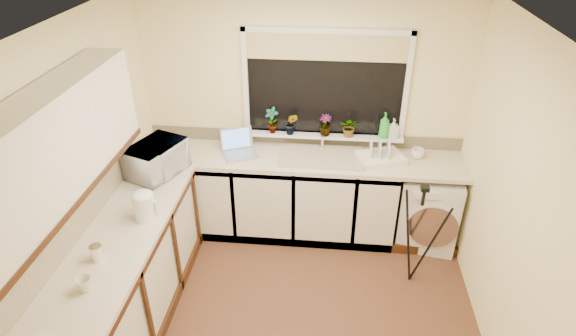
{
  "coord_description": "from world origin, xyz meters",
  "views": [
    {
      "loc": [
        0.27,
        -2.88,
        3.18
      ],
      "look_at": [
        -0.07,
        0.55,
        1.15
      ],
      "focal_mm": 29.55,
      "sensor_mm": 36.0,
      "label": 1
    }
  ],
  "objects": [
    {
      "name": "ceiling",
      "position": [
        0.0,
        0.0,
        2.45
      ],
      "size": [
        3.2,
        3.2,
        0.0
      ],
      "primitive_type": "plane",
      "rotation": [
        3.14,
        0.0,
        0.0
      ],
      "color": "white",
      "rests_on": "ground"
    },
    {
      "name": "base_cabinet_back",
      "position": [
        -0.33,
        1.2,
        0.43
      ],
      "size": [
        2.55,
        0.6,
        0.86
      ],
      "primitive_type": "cube",
      "color": "silver",
      "rests_on": "floor"
    },
    {
      "name": "faucet",
      "position": [
        0.2,
        1.38,
        1.02
      ],
      "size": [
        0.03,
        0.03,
        0.24
      ],
      "primitive_type": "cylinder",
      "color": "silver",
      "rests_on": "worktop_back"
    },
    {
      "name": "soap_bottle_green",
      "position": [
        0.8,
        1.41,
        1.18
      ],
      "size": [
        0.1,
        0.1,
        0.26
      ],
      "primitive_type": "imported",
      "rotation": [
        0.0,
        0.0,
        0.03
      ],
      "color": "green",
      "rests_on": "windowsill"
    },
    {
      "name": "worktop_left",
      "position": [
        -1.3,
        -0.3,
        0.88
      ],
      "size": [
        0.6,
        2.4,
        0.04
      ],
      "primitive_type": "cube",
      "color": "beige",
      "rests_on": "base_cabinet_left"
    },
    {
      "name": "tripod",
      "position": [
        1.09,
        0.54,
        0.52
      ],
      "size": [
        0.55,
        0.55,
        1.04
      ],
      "primitive_type": null,
      "rotation": [
        0.0,
        0.0,
        -0.1
      ],
      "color": "black",
      "rests_on": "floor"
    },
    {
      "name": "window_blind",
      "position": [
        0.2,
        1.46,
        1.92
      ],
      "size": [
        1.5,
        0.02,
        0.25
      ],
      "primitive_type": "cube",
      "color": "tan",
      "rests_on": "wall_back"
    },
    {
      "name": "soap_bottle_clear",
      "position": [
        0.89,
        1.42,
        1.15
      ],
      "size": [
        0.1,
        0.1,
        0.2
      ],
      "primitive_type": "imported",
      "rotation": [
        0.0,
        0.0,
        0.16
      ],
      "color": "#999999",
      "rests_on": "windowsill"
    },
    {
      "name": "wall_back",
      "position": [
        0.0,
        1.5,
        1.23
      ],
      "size": [
        3.2,
        0.0,
        3.2
      ],
      "primitive_type": "plane",
      "rotation": [
        1.57,
        0.0,
        0.0
      ],
      "color": "#FEEAA9",
      "rests_on": "ground"
    },
    {
      "name": "wall_left",
      "position": [
        -1.6,
        0.0,
        1.23
      ],
      "size": [
        0.0,
        3.0,
        3.0
      ],
      "primitive_type": "plane",
      "rotation": [
        1.57,
        0.0,
        1.57
      ],
      "color": "#FEEAA9",
      "rests_on": "ground"
    },
    {
      "name": "washing_machine",
      "position": [
        1.3,
        1.16,
        0.4
      ],
      "size": [
        0.64,
        0.62,
        0.8
      ],
      "primitive_type": "cube",
      "rotation": [
        0.0,
        0.0,
        -0.14
      ],
      "color": "silver",
      "rests_on": "floor"
    },
    {
      "name": "windowsill",
      "position": [
        0.2,
        1.43,
        1.04
      ],
      "size": [
        1.6,
        0.14,
        0.03
      ],
      "primitive_type": "cube",
      "color": "white",
      "rests_on": "wall_back"
    },
    {
      "name": "base_cabinet_left",
      "position": [
        -1.3,
        -0.3,
        0.43
      ],
      "size": [
        0.54,
        2.4,
        0.86
      ],
      "primitive_type": "cube",
      "color": "silver",
      "rests_on": "floor"
    },
    {
      "name": "kettle",
      "position": [
        -1.16,
        0.07,
        1.01
      ],
      "size": [
        0.17,
        0.17,
        0.22
      ],
      "primitive_type": "cylinder",
      "color": "white",
      "rests_on": "worktop_left"
    },
    {
      "name": "laptop",
      "position": [
        -0.63,
        1.23,
        0.96
      ],
      "size": [
        0.41,
        0.4,
        0.24
      ],
      "rotation": [
        0.0,
        0.0,
        0.42
      ],
      "color": "#9E9EA5",
      "rests_on": "worktop_back"
    },
    {
      "name": "cup_left",
      "position": [
        -1.28,
        -0.74,
        0.95
      ],
      "size": [
        0.11,
        0.11,
        0.1
      ],
      "primitive_type": "imported",
      "rotation": [
        0.0,
        0.0,
        0.07
      ],
      "color": "beige",
      "rests_on": "worktop_left"
    },
    {
      "name": "wall_right",
      "position": [
        1.6,
        0.0,
        1.23
      ],
      "size": [
        0.0,
        3.0,
        3.0
      ],
      "primitive_type": "plane",
      "rotation": [
        1.57,
        0.0,
        -1.57
      ],
      "color": "#FEEAA9",
      "rests_on": "ground"
    },
    {
      "name": "splashback_back",
      "position": [
        0.0,
        1.49,
        0.97
      ],
      "size": [
        3.2,
        0.02,
        0.14
      ],
      "primitive_type": "cube",
      "color": "beige",
      "rests_on": "wall_back"
    },
    {
      "name": "steel_jar",
      "position": [
        -1.33,
        -0.44,
        0.96
      ],
      "size": [
        0.09,
        0.09,
        0.12
      ],
      "primitive_type": "cylinder",
      "color": "white",
      "rests_on": "worktop_left"
    },
    {
      "name": "plant_d",
      "position": [
        0.46,
        1.4,
        1.15
      ],
      "size": [
        0.21,
        0.19,
        0.2
      ],
      "primitive_type": "imported",
      "rotation": [
        0.0,
        0.0,
        -0.2
      ],
      "color": "#999999",
      "rests_on": "windowsill"
    },
    {
      "name": "cup_back",
      "position": [
        1.14,
        1.29,
        0.95
      ],
      "size": [
        0.17,
        0.17,
        0.1
      ],
      "primitive_type": "imported",
      "rotation": [
        0.0,
        0.0,
        -0.41
      ],
      "color": "white",
      "rests_on": "worktop_back"
    },
    {
      "name": "plant_c",
      "position": [
        0.22,
        1.41,
        1.16
      ],
      "size": [
        0.14,
        0.14,
        0.22
      ],
      "primitive_type": "imported",
      "rotation": [
        0.0,
        0.0,
        -0.17
      ],
      "color": "#999999",
      "rests_on": "windowsill"
    },
    {
      "name": "plant_a",
      "position": [
        -0.32,
        1.41,
        1.19
      ],
      "size": [
        0.17,
        0.14,
        0.27
      ],
      "primitive_type": "imported",
      "rotation": [
        0.0,
        0.0,
        -0.4
      ],
      "color": "#999999",
      "rests_on": "windowsill"
    },
    {
      "name": "microwave",
      "position": [
        -1.3,
        0.76,
        1.05
      ],
      "size": [
        0.53,
        0.63,
        0.3
      ],
      "primitive_type": "imported",
      "rotation": [
        0.0,
        0.0,
        1.2
      ],
      "color": "white",
      "rests_on": "worktop_left"
    },
    {
      "name": "sink",
      "position": [
        0.2,
        1.2,
        0.91
      ],
      "size": [
        0.82,
        0.46,
        0.03
      ],
      "primitive_type": "cube",
      "color": "tan",
      "rests_on": "worktop_back"
    },
    {
      "name": "upper_cabinet",
      "position": [
        -1.44,
        -0.45,
        1.8
      ],
      "size": [
        0.28,
        1.9,
        0.7
      ],
      "primitive_type": "cube",
      "color": "silver",
      "rests_on": "wall_left"
    },
    {
      "name": "window_glass",
      "position": [
        0.2,
        1.49,
        1.55
      ],
      "size": [
        1.5,
        0.02,
        1.0
      ],
      "primitive_type": "cube",
      "color": "black",
      "rests_on": "wall_back"
    },
    {
      "name": "dish_rack",
      "position": [
        0.77,
        1.2,
        0.93
      ],
      "size": [
        0.51,
        0.45,
        0.06
      ],
      "primitive_type": "cube",
      "rotation": [
        0.0,
        0.0,
        0.37
      ],
      "color": "white",
      "rests_on": "worktop_back"
    },
    {
      "name": "plant_b",
      "position": [
        -0.12,
        1.39,
        1.16
      ],
      "size": [
        0.14,
        0.12,
        0.23
      ],
      "primitive_type": "imported",
      "rotation": [
        0.0,
        0.0,
        -0.14
      ],
      "color": "#999999",
      "rests_on": "windowsill"
    },
    {
      "name": "floor",
      "position": [
        0.0,
        0.0,
        0.0
      ],
      "size": [
        3.2,
        3.2,
        0.0
      ],
      "primitive_type": "plane",
      "color": "brown",
      "rests_on": "ground"
    },
    {
      "name": "worktop_back",
      "position": [
        0.0,
        1.2,
        0.88
      ],
      "size": [
        3.2,
        0.6,
        0.04
      ],
      "primitive_type": "cube",
      "color": "beige",
      "rests_on": "base_cabinet_back"
    },
    {
      "name": "splashback_left",
      "position": [
        -1.59,
        -0.3,
        1.12
      ],
      "size": [
        0.02,
        2.4,
        0.45
      ],
      "primitive_type": "cube",
      "color": "beige",
      "rests_on": "wall_left"
    }
  ]
}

